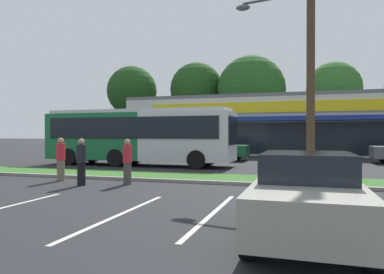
% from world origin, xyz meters
% --- Properties ---
extents(grass_median, '(56.00, 2.20, 0.12)m').
position_xyz_m(grass_median, '(0.00, 14.00, 0.06)').
color(grass_median, '#386B28').
rests_on(grass_median, ground_plane).
extents(curb_lip, '(56.00, 0.24, 0.12)m').
position_xyz_m(curb_lip, '(0.00, 12.78, 0.06)').
color(curb_lip, gray).
rests_on(curb_lip, ground_plane).
extents(parking_stripe_2, '(0.12, 4.80, 0.01)m').
position_xyz_m(parking_stripe_2, '(0.79, 7.26, 0.00)').
color(parking_stripe_2, silver).
rests_on(parking_stripe_2, ground_plane).
extents(parking_stripe_3, '(0.12, 4.80, 0.01)m').
position_xyz_m(parking_stripe_3, '(2.79, 7.98, 0.00)').
color(parking_stripe_3, silver).
rests_on(parking_stripe_3, ground_plane).
extents(storefront_building, '(27.49, 15.17, 5.26)m').
position_xyz_m(storefront_building, '(2.78, 36.91, 2.63)').
color(storefront_building, beige).
rests_on(storefront_building, ground_plane).
extents(tree_far_left, '(6.95, 6.95, 11.34)m').
position_xyz_m(tree_far_left, '(-18.11, 45.53, 7.85)').
color(tree_far_left, '#473323').
rests_on(tree_far_left, ground_plane).
extents(tree_left, '(6.93, 6.93, 11.17)m').
position_xyz_m(tree_left, '(-8.52, 45.02, 7.69)').
color(tree_left, '#473323').
rests_on(tree_left, ground_plane).
extents(tree_mid_left, '(8.33, 8.33, 11.44)m').
position_xyz_m(tree_mid_left, '(-1.30, 44.16, 7.27)').
color(tree_mid_left, '#473323').
rests_on(tree_mid_left, ground_plane).
extents(tree_mid, '(6.13, 6.13, 10.09)m').
position_xyz_m(tree_mid, '(8.18, 43.99, 7.01)').
color(tree_mid, '#473323').
rests_on(tree_mid, ground_plane).
extents(utility_pole, '(3.13, 2.38, 9.74)m').
position_xyz_m(utility_pole, '(4.90, 13.78, 5.22)').
color(utility_pole, '#4C3826').
rests_on(utility_pole, ground_plane).
extents(city_bus, '(11.25, 2.77, 3.25)m').
position_xyz_m(city_bus, '(-4.41, 19.09, 1.76)').
color(city_bus, '#196638').
rests_on(city_bus, ground_plane).
extents(car_0, '(4.54, 1.97, 1.56)m').
position_xyz_m(car_0, '(-1.11, 24.31, 0.80)').
color(car_0, '#0C3F1E').
rests_on(car_0, ground_plane).
extents(car_1, '(4.76, 1.92, 1.49)m').
position_xyz_m(car_1, '(-10.88, 24.37, 0.77)').
color(car_1, slate).
rests_on(car_1, ground_plane).
extents(car_3, '(1.88, 4.22, 1.50)m').
position_xyz_m(car_3, '(4.84, 6.59, 0.77)').
color(car_3, '#9E998C').
rests_on(car_3, ground_plane).
extents(pedestrian_near_bench, '(0.34, 0.34, 1.69)m').
position_xyz_m(pedestrian_near_bench, '(-4.28, 11.85, 0.85)').
color(pedestrian_near_bench, '#726651').
rests_on(pedestrian_near_bench, ground_plane).
extents(pedestrian_by_pole, '(0.34, 0.34, 1.67)m').
position_xyz_m(pedestrian_by_pole, '(-2.77, 11.00, 0.84)').
color(pedestrian_by_pole, black).
rests_on(pedestrian_by_pole, ground_plane).
extents(pedestrian_far, '(0.33, 0.33, 1.65)m').
position_xyz_m(pedestrian_far, '(-1.34, 11.76, 0.83)').
color(pedestrian_far, '#47423D').
rests_on(pedestrian_far, ground_plane).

